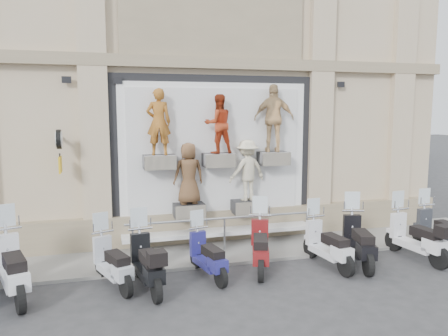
{
  "coord_description": "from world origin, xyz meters",
  "views": [
    {
      "loc": [
        -2.95,
        -8.41,
        3.64
      ],
      "look_at": [
        -0.04,
        1.9,
        2.2
      ],
      "focal_mm": 35.0,
      "sensor_mm": 36.0,
      "label": 1
    }
  ],
  "objects_px": {
    "scooter_d": "(147,252)",
    "scooter_j": "(441,222)",
    "scooter_f": "(260,236)",
    "scooter_e": "(208,247)",
    "guard_rail": "(225,235)",
    "scooter_g": "(328,235)",
    "clock_sign_bracket": "(59,146)",
    "scooter_i": "(416,228)",
    "scooter_b": "(12,255)",
    "scooter_c": "(112,253)",
    "scooter_h": "(359,231)"
  },
  "relations": [
    {
      "from": "scooter_d",
      "to": "scooter_j",
      "type": "xyz_separation_m",
      "value": [
        7.52,
        0.37,
        -0.01
      ]
    },
    {
      "from": "scooter_f",
      "to": "scooter_e",
      "type": "bearing_deg",
      "value": -154.78
    },
    {
      "from": "guard_rail",
      "to": "scooter_j",
      "type": "distance_m",
      "value": 5.57
    },
    {
      "from": "scooter_e",
      "to": "scooter_g",
      "type": "xyz_separation_m",
      "value": [
        2.84,
        -0.11,
        0.06
      ]
    },
    {
      "from": "clock_sign_bracket",
      "to": "scooter_i",
      "type": "relative_size",
      "value": 0.52
    },
    {
      "from": "clock_sign_bracket",
      "to": "scooter_i",
      "type": "height_order",
      "value": "clock_sign_bracket"
    },
    {
      "from": "scooter_b",
      "to": "scooter_c",
      "type": "distance_m",
      "value": 1.87
    },
    {
      "from": "scooter_f",
      "to": "scooter_h",
      "type": "distance_m",
      "value": 2.37
    },
    {
      "from": "scooter_e",
      "to": "scooter_h",
      "type": "bearing_deg",
      "value": -14.81
    },
    {
      "from": "scooter_h",
      "to": "scooter_j",
      "type": "distance_m",
      "value": 2.59
    },
    {
      "from": "scooter_d",
      "to": "scooter_c",
      "type": "bearing_deg",
      "value": 146.65
    },
    {
      "from": "scooter_c",
      "to": "scooter_f",
      "type": "height_order",
      "value": "scooter_f"
    },
    {
      "from": "scooter_c",
      "to": "scooter_h",
      "type": "bearing_deg",
      "value": -22.8
    },
    {
      "from": "scooter_b",
      "to": "scooter_g",
      "type": "distance_m",
      "value": 6.72
    },
    {
      "from": "clock_sign_bracket",
      "to": "scooter_j",
      "type": "xyz_separation_m",
      "value": [
        9.27,
        -1.89,
        -2.03
      ]
    },
    {
      "from": "guard_rail",
      "to": "scooter_i",
      "type": "height_order",
      "value": "scooter_i"
    },
    {
      "from": "scooter_g",
      "to": "scooter_b",
      "type": "bearing_deg",
      "value": 172.05
    },
    {
      "from": "guard_rail",
      "to": "scooter_b",
      "type": "bearing_deg",
      "value": -162.07
    },
    {
      "from": "scooter_i",
      "to": "scooter_b",
      "type": "bearing_deg",
      "value": 172.01
    },
    {
      "from": "scooter_f",
      "to": "scooter_g",
      "type": "height_order",
      "value": "scooter_f"
    },
    {
      "from": "clock_sign_bracket",
      "to": "scooter_j",
      "type": "height_order",
      "value": "clock_sign_bracket"
    },
    {
      "from": "guard_rail",
      "to": "scooter_b",
      "type": "height_order",
      "value": "scooter_b"
    },
    {
      "from": "scooter_j",
      "to": "scooter_g",
      "type": "bearing_deg",
      "value": -177.83
    },
    {
      "from": "guard_rail",
      "to": "scooter_e",
      "type": "height_order",
      "value": "scooter_e"
    },
    {
      "from": "scooter_e",
      "to": "scooter_j",
      "type": "bearing_deg",
      "value": -10.92
    },
    {
      "from": "scooter_e",
      "to": "scooter_f",
      "type": "bearing_deg",
      "value": -5.93
    },
    {
      "from": "scooter_b",
      "to": "scooter_d",
      "type": "height_order",
      "value": "scooter_b"
    },
    {
      "from": "guard_rail",
      "to": "scooter_d",
      "type": "height_order",
      "value": "scooter_d"
    },
    {
      "from": "scooter_b",
      "to": "scooter_f",
      "type": "bearing_deg",
      "value": -16.34
    },
    {
      "from": "clock_sign_bracket",
      "to": "scooter_c",
      "type": "bearing_deg",
      "value": -60.9
    },
    {
      "from": "scooter_g",
      "to": "scooter_c",
      "type": "bearing_deg",
      "value": 171.16
    },
    {
      "from": "clock_sign_bracket",
      "to": "scooter_g",
      "type": "height_order",
      "value": "clock_sign_bracket"
    },
    {
      "from": "scooter_f",
      "to": "scooter_j",
      "type": "xyz_separation_m",
      "value": [
        4.92,
        -0.03,
        -0.02
      ]
    },
    {
      "from": "scooter_d",
      "to": "scooter_i",
      "type": "bearing_deg",
      "value": -7.89
    },
    {
      "from": "guard_rail",
      "to": "scooter_f",
      "type": "relative_size",
      "value": 2.59
    },
    {
      "from": "scooter_e",
      "to": "guard_rail",
      "type": "bearing_deg",
      "value": 50.03
    },
    {
      "from": "scooter_h",
      "to": "guard_rail",
      "type": "bearing_deg",
      "value": 164.66
    },
    {
      "from": "scooter_c",
      "to": "scooter_f",
      "type": "distance_m",
      "value": 3.27
    },
    {
      "from": "scooter_h",
      "to": "scooter_j",
      "type": "relative_size",
      "value": 1.05
    },
    {
      "from": "guard_rail",
      "to": "scooter_g",
      "type": "distance_m",
      "value": 2.62
    },
    {
      "from": "guard_rail",
      "to": "scooter_j",
      "type": "bearing_deg",
      "value": -14.8
    },
    {
      "from": "scooter_h",
      "to": "scooter_c",
      "type": "bearing_deg",
      "value": -166.37
    },
    {
      "from": "clock_sign_bracket",
      "to": "scooter_h",
      "type": "distance_m",
      "value": 7.32
    },
    {
      "from": "scooter_c",
      "to": "scooter_g",
      "type": "xyz_separation_m",
      "value": [
        4.85,
        -0.16,
        0.02
      ]
    },
    {
      "from": "scooter_d",
      "to": "clock_sign_bracket",
      "type": "bearing_deg",
      "value": 119.81
    },
    {
      "from": "scooter_j",
      "to": "clock_sign_bracket",
      "type": "bearing_deg",
      "value": 167.09
    },
    {
      "from": "scooter_b",
      "to": "scooter_j",
      "type": "relative_size",
      "value": 1.12
    },
    {
      "from": "scooter_e",
      "to": "scooter_d",
      "type": "bearing_deg",
      "value": 179.52
    },
    {
      "from": "scooter_b",
      "to": "scooter_f",
      "type": "distance_m",
      "value": 5.14
    },
    {
      "from": "scooter_b",
      "to": "scooter_h",
      "type": "height_order",
      "value": "scooter_b"
    }
  ]
}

